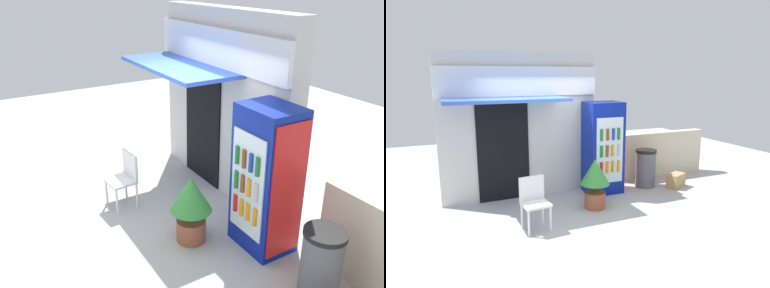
# 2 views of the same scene
# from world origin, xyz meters

# --- Properties ---
(ground) EXTENTS (16.00, 16.00, 0.00)m
(ground) POSITION_xyz_m (0.00, 0.00, 0.00)
(ground) COLOR #B2B2AD
(storefront_building) EXTENTS (3.23, 1.30, 2.97)m
(storefront_building) POSITION_xyz_m (-0.44, 1.54, 1.54)
(storefront_building) COLOR silver
(storefront_building) RESTS_ON ground
(drink_cooler) EXTENTS (0.78, 0.66, 1.97)m
(drink_cooler) POSITION_xyz_m (1.27, 1.06, 0.99)
(drink_cooler) COLOR navy
(drink_cooler) RESTS_ON ground
(plastic_chair) EXTENTS (0.46, 0.43, 0.88)m
(plastic_chair) POSITION_xyz_m (-0.63, -0.13, 0.52)
(plastic_chair) COLOR white
(plastic_chair) RESTS_ON ground
(potted_plant_near_shop) EXTENTS (0.57, 0.57, 0.96)m
(potted_plant_near_shop) POSITION_xyz_m (0.70, 0.28, 0.58)
(potted_plant_near_shop) COLOR #995138
(potted_plant_near_shop) RESTS_ON ground
(trash_bin) EXTENTS (0.48, 0.48, 0.86)m
(trash_bin) POSITION_xyz_m (2.33, 1.00, 0.43)
(trash_bin) COLOR #595960
(trash_bin) RESTS_ON ground
(stone_boundary_wall) EXTENTS (2.50, 0.22, 1.12)m
(stone_boundary_wall) POSITION_xyz_m (3.11, 1.58, 0.56)
(stone_boundary_wall) COLOR beige
(stone_boundary_wall) RESTS_ON ground
(cardboard_box) EXTENTS (0.50, 0.41, 0.31)m
(cardboard_box) POSITION_xyz_m (2.94, 0.67, 0.16)
(cardboard_box) COLOR tan
(cardboard_box) RESTS_ON ground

